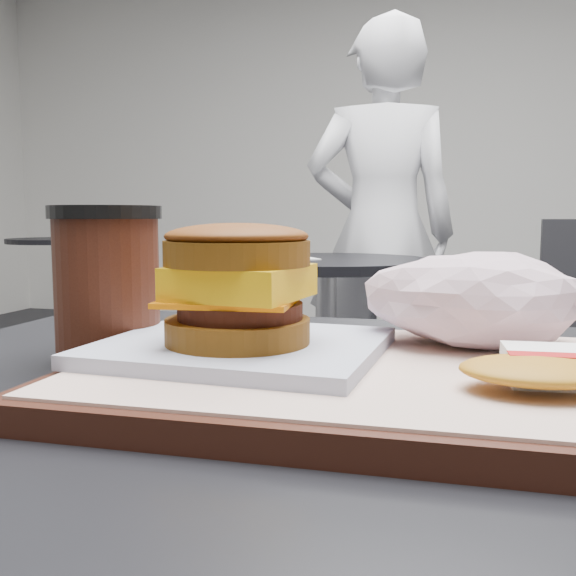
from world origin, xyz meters
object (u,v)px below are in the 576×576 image
(patron, at_px, (382,233))
(neighbor_table, at_px, (326,318))
(breakfast_sandwich, at_px, (239,300))
(neighbor_chair, at_px, (562,332))
(crumpled_wrapper, at_px, (473,298))
(hash_brown, at_px, (565,369))
(coffee_cup, at_px, (107,280))
(serving_tray, at_px, (365,377))

(patron, bearing_deg, neighbor_table, 66.20)
(breakfast_sandwich, relative_size, neighbor_chair, 0.23)
(crumpled_wrapper, bearing_deg, hash_brown, -67.13)
(coffee_cup, bearing_deg, crumpled_wrapper, 7.25)
(patron, bearing_deg, breakfast_sandwich, 83.94)
(serving_tray, xyz_separation_m, crumpled_wrapper, (0.07, 0.08, 0.05))
(hash_brown, bearing_deg, serving_tray, 164.69)
(neighbor_chair, bearing_deg, neighbor_table, -168.57)
(coffee_cup, relative_size, patron, 0.08)
(breakfast_sandwich, bearing_deg, coffee_cup, 159.88)
(serving_tray, relative_size, neighbor_chair, 0.43)
(serving_tray, xyz_separation_m, patron, (-0.23, 2.16, 0.04))
(neighbor_table, distance_m, patron, 0.59)
(crumpled_wrapper, bearing_deg, patron, 98.14)
(crumpled_wrapper, xyz_separation_m, neighbor_chair, (0.34, 1.73, -0.32))
(breakfast_sandwich, height_order, neighbor_chair, breakfast_sandwich)
(breakfast_sandwich, xyz_separation_m, patron, (-0.14, 2.16, -0.01))
(crumpled_wrapper, relative_size, coffee_cup, 1.27)
(hash_brown, bearing_deg, neighbor_chair, 81.13)
(crumpled_wrapper, bearing_deg, serving_tray, -130.93)
(breakfast_sandwich, xyz_separation_m, neighbor_table, (-0.27, 1.66, -0.28))
(neighbor_table, xyz_separation_m, patron, (0.13, 0.50, 0.27))
(serving_tray, height_order, breakfast_sandwich, breakfast_sandwich)
(hash_brown, bearing_deg, breakfast_sandwich, 171.70)
(breakfast_sandwich, xyz_separation_m, neighbor_chair, (0.49, 1.81, -0.32))
(crumpled_wrapper, bearing_deg, neighbor_chair, 79.01)
(neighbor_table, xyz_separation_m, neighbor_chair, (0.76, 0.15, -0.04))
(breakfast_sandwich, relative_size, neighbor_table, 0.27)
(coffee_cup, distance_m, neighbor_table, 1.64)
(neighbor_chair, bearing_deg, crumpled_wrapper, -100.99)
(neighbor_chair, relative_size, patron, 0.53)
(hash_brown, bearing_deg, coffee_cup, 167.00)
(serving_tray, bearing_deg, neighbor_table, 102.01)
(patron, bearing_deg, serving_tray, 86.25)
(serving_tray, height_order, neighbor_chair, neighbor_chair)
(breakfast_sandwich, bearing_deg, hash_brown, -8.30)
(neighbor_table, distance_m, neighbor_chair, 0.78)
(breakfast_sandwich, relative_size, coffee_cup, 1.60)
(serving_tray, bearing_deg, hash_brown, -15.31)
(breakfast_sandwich, bearing_deg, patron, 93.68)
(neighbor_table, bearing_deg, breakfast_sandwich, -80.92)
(hash_brown, height_order, patron, patron)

